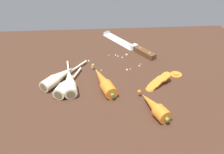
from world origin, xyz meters
TOP-DOWN VIEW (x-y plane):
  - ground_plane at (0.00, 0.00)cm, footprint 120.00×90.00cm
  - chefs_knife at (8.01, 26.27)cm, footprint 22.02×30.77cm
  - whole_carrot at (-3.11, -5.49)cm, footprint 9.04×20.35cm
  - whole_carrot_second at (11.54, -19.92)cm, footprint 8.63×14.97cm
  - parsnip_front at (-15.75, -6.31)cm, footprint 8.80×18.47cm
  - parsnip_mid_left at (-14.64, -4.39)cm, footprint 5.80×22.80cm
  - parsnip_mid_right at (-18.69, -1.51)cm, footprint 15.71×19.66cm
  - parsnip_back at (-14.58, -6.51)cm, footprint 5.22×17.31cm
  - carrot_slice_stack at (15.69, -6.06)cm, footprint 9.65×7.49cm
  - carrot_slice_stray_near at (23.86, -0.41)cm, footprint 4.33×4.33cm
  - mince_crumbs at (3.86, 11.67)cm, footprint 20.88×12.70cm

SIDE VIEW (x-z plane):
  - ground_plane at x=0.00cm, z-range -4.00..0.00cm
  - mince_crumbs at x=3.86cm, z-range -0.10..0.78cm
  - carrot_slice_stray_near at x=23.86cm, z-range 0.01..0.71cm
  - chefs_knife at x=8.01cm, z-range -1.44..2.74cm
  - carrot_slice_stack at x=15.69cm, z-range -0.63..3.54cm
  - parsnip_mid_right at x=-18.69cm, z-range -0.02..3.98cm
  - parsnip_mid_left at x=-14.64cm, z-range -0.02..3.98cm
  - parsnip_front at x=-15.75cm, z-range -0.02..3.98cm
  - parsnip_back at x=-14.58cm, z-range -0.02..3.98cm
  - whole_carrot_second at x=11.54cm, z-range 0.00..4.20cm
  - whole_carrot at x=-3.11cm, z-range 0.00..4.20cm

